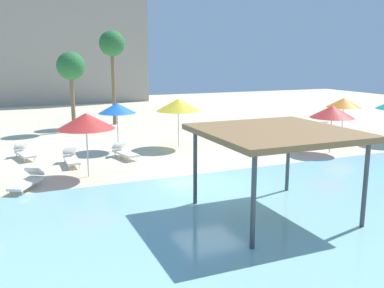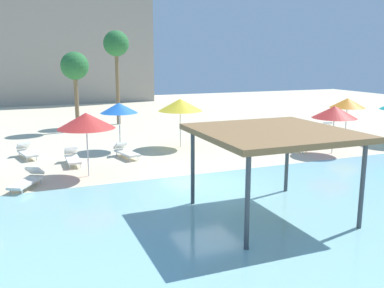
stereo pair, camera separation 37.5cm
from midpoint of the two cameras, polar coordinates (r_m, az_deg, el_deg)
ground_plane at (r=17.10m, az=1.49°, el=-5.57°), size 80.00×80.00×0.00m
lagoon_water at (r=12.80m, az=11.47°, el=-11.83°), size 44.00×13.50×0.04m
shade_pavilion at (r=13.45m, az=10.48°, el=1.24°), size 4.55×4.55×2.85m
beach_umbrella_red_1 at (r=23.50m, az=18.02°, el=4.18°), size 2.34×2.34×2.56m
beach_umbrella_yellow_3 at (r=23.75m, az=-2.33°, el=5.32°), size 2.49×2.49×2.78m
beach_umbrella_orange_5 at (r=27.91m, az=19.51°, el=5.31°), size 2.14×2.14×2.59m
beach_umbrella_red_6 at (r=18.33m, az=-14.75°, el=3.03°), size 2.44×2.44×2.77m
beach_umbrella_blue_7 at (r=23.36m, az=-10.59°, el=4.80°), size 2.04×2.04×2.63m
lounge_chair_0 at (r=17.81m, az=-21.92°, el=-4.62°), size 1.46×1.94×0.74m
lounge_chair_1 at (r=21.85m, az=-9.66°, el=-1.01°), size 1.04×1.99×0.74m
lounge_chair_2 at (r=21.04m, az=-16.55°, el=-1.83°), size 0.61×1.90×0.74m
lounge_chair_3 at (r=23.73m, az=12.32°, el=-0.10°), size 1.47×1.94×0.74m
lounge_chair_4 at (r=29.88m, az=17.39°, el=2.03°), size 1.10×1.99×0.74m
lounge_chair_5 at (r=23.09m, az=-22.23°, el=-1.04°), size 1.04×1.99×0.74m
palm_tree_0 at (r=32.54m, az=-11.12°, el=12.89°), size 1.90×1.90×7.02m
palm_tree_1 at (r=30.01m, az=-16.45°, el=9.92°), size 1.90×1.90×5.44m
hotel_block_0 at (r=52.82m, az=-17.43°, el=13.86°), size 17.69×10.18×15.07m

